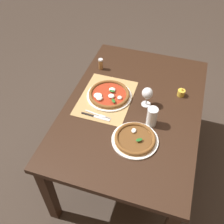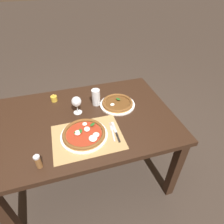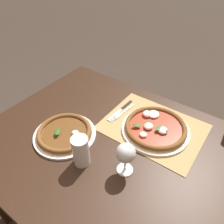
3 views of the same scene
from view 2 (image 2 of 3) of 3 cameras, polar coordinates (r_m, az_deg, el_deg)
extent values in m
plane|color=#382D26|center=(2.08, -6.30, -17.46)|extent=(24.00, 24.00, 0.00)
cube|color=black|center=(1.54, -8.15, -2.34)|extent=(1.43, 0.97, 0.04)
cube|color=black|center=(1.65, -29.27, -26.13)|extent=(0.07, 0.07, 0.70)
cube|color=black|center=(1.74, 18.57, -16.32)|extent=(0.07, 0.07, 0.70)
cube|color=black|center=(2.16, -26.68, -5.68)|extent=(0.07, 0.07, 0.70)
cube|color=black|center=(2.24, 7.36, 0.56)|extent=(0.07, 0.07, 0.70)
cube|color=#A88451|center=(1.36, -7.45, -7.57)|extent=(0.49, 0.38, 0.00)
cylinder|color=white|center=(1.37, -8.46, -7.01)|extent=(0.34, 0.34, 0.01)
cylinder|color=#B77F42|center=(1.36, -8.51, -6.69)|extent=(0.31, 0.31, 0.01)
torus|color=brown|center=(1.36, -8.55, -6.40)|extent=(0.31, 0.31, 0.02)
cylinder|color=maroon|center=(1.36, -8.53, -6.50)|extent=(0.26, 0.26, 0.00)
ellipsoid|color=white|center=(1.32, -4.90, -6.96)|extent=(0.05, 0.05, 0.03)
ellipsoid|color=white|center=(1.31, -5.84, -7.95)|extent=(0.06, 0.06, 0.02)
ellipsoid|color=white|center=(1.37, -7.65, -5.18)|extent=(0.05, 0.05, 0.03)
ellipsoid|color=white|center=(1.36, -10.43, -6.23)|extent=(0.05, 0.05, 0.02)
ellipsoid|color=white|center=(1.42, -8.32, -3.62)|extent=(0.04, 0.04, 0.02)
ellipsoid|color=#1E5B1E|center=(1.35, -9.63, -5.69)|extent=(0.03, 0.05, 0.00)
ellipsoid|color=#1E5B1E|center=(1.35, -10.52, -6.07)|extent=(0.05, 0.03, 0.00)
ellipsoid|color=#1E5B1E|center=(1.39, -5.95, -3.75)|extent=(0.05, 0.05, 0.00)
cylinder|color=white|center=(1.64, 1.65, 2.30)|extent=(0.30, 0.30, 0.01)
cylinder|color=#B77F42|center=(1.64, 1.66, 2.61)|extent=(0.27, 0.27, 0.01)
torus|color=brown|center=(1.63, 1.67, 2.89)|extent=(0.27, 0.27, 0.02)
cylinder|color=brown|center=(1.63, 1.66, 2.79)|extent=(0.21, 0.21, 0.00)
ellipsoid|color=white|center=(1.60, 0.09, 2.27)|extent=(0.04, 0.03, 0.02)
ellipsoid|color=#1E5B1E|center=(1.65, 1.89, 3.98)|extent=(0.05, 0.05, 0.00)
cylinder|color=silver|center=(1.59, -10.34, -0.10)|extent=(0.07, 0.07, 0.00)
cylinder|color=silver|center=(1.56, -10.48, 0.90)|extent=(0.01, 0.01, 0.06)
ellipsoid|color=silver|center=(1.52, -10.81, 3.13)|extent=(0.08, 0.08, 0.08)
ellipsoid|color=#C17019|center=(1.53, -10.76, 2.82)|extent=(0.07, 0.07, 0.05)
cylinder|color=silver|center=(1.62, -4.90, 4.51)|extent=(0.07, 0.07, 0.15)
cylinder|color=black|center=(1.63, -4.88, 4.09)|extent=(0.07, 0.07, 0.12)
cylinder|color=silver|center=(1.59, -5.00, 6.04)|extent=(0.07, 0.07, 0.02)
cube|color=#B7B7BC|center=(1.36, 0.41, -7.13)|extent=(0.03, 0.12, 0.00)
cube|color=#B7B7BC|center=(1.42, -0.11, -4.84)|extent=(0.03, 0.05, 0.00)
cylinder|color=#B7B7BC|center=(1.45, -0.02, -3.65)|extent=(0.01, 0.04, 0.00)
cylinder|color=#B7B7BC|center=(1.45, -0.25, -3.68)|extent=(0.01, 0.04, 0.00)
cylinder|color=#B7B7BC|center=(1.45, -0.49, -3.70)|extent=(0.01, 0.04, 0.00)
cylinder|color=#B7B7BC|center=(1.45, -0.73, -3.73)|extent=(0.01, 0.04, 0.00)
cube|color=black|center=(1.35, 1.80, -7.72)|extent=(0.02, 0.10, 0.01)
cube|color=#B7B7BC|center=(1.42, 0.63, -4.67)|extent=(0.03, 0.12, 0.00)
cylinder|color=gold|center=(1.76, -17.25, 3.92)|extent=(0.06, 0.06, 0.05)
cylinder|color=silver|center=(1.77, -17.21, 3.72)|extent=(0.04, 0.04, 0.03)
ellipsoid|color=#F9C64C|center=(1.74, -17.47, 4.87)|extent=(0.01, 0.01, 0.02)
cylinder|color=brown|center=(1.25, -21.52, -14.04)|extent=(0.04, 0.04, 0.08)
cylinder|color=#BCBCC1|center=(1.21, -22.06, -12.63)|extent=(0.04, 0.04, 0.01)
camera|label=1|loc=(2.07, 40.45, 43.07)|focal=42.00mm
camera|label=3|loc=(1.74, -26.63, 28.97)|focal=35.00mm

